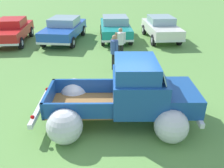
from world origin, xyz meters
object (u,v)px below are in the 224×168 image
(show_car_1, at_px, (64,28))
(spectator_0, at_px, (120,42))
(show_car_2, at_px, (115,27))
(spectator_1, at_px, (114,51))
(show_car_0, at_px, (12,30))
(vintage_pickup_truck, at_px, (129,98))
(show_car_3, at_px, (161,27))

(show_car_1, relative_size, spectator_0, 3.02)
(spectator_0, bearing_deg, show_car_2, -8.28)
(show_car_1, xyz_separation_m, spectator_0, (3.03, -3.75, 0.11))
(show_car_1, relative_size, spectator_1, 2.96)
(show_car_2, bearing_deg, spectator_0, -0.51)
(show_car_0, distance_m, show_car_2, 6.38)
(show_car_2, bearing_deg, vintage_pickup_truck, -1.80)
(show_car_3, bearing_deg, show_car_0, -90.10)
(show_car_0, relative_size, spectator_1, 2.59)
(spectator_0, xyz_separation_m, spectator_1, (-0.46, -1.40, 0.02))
(show_car_3, xyz_separation_m, spectator_0, (-3.11, -3.46, 0.12))
(show_car_3, relative_size, spectator_1, 2.61)
(show_car_3, distance_m, spectator_0, 4.66)
(vintage_pickup_truck, distance_m, show_car_1, 9.40)
(show_car_1, distance_m, spectator_1, 5.76)
(show_car_3, bearing_deg, vintage_pickup_truck, -20.95)
(spectator_0, bearing_deg, vintage_pickup_truck, 169.51)
(show_car_0, xyz_separation_m, show_car_2, (6.38, 0.11, 0.00))
(vintage_pickup_truck, xyz_separation_m, show_car_0, (-5.72, 8.99, 0.02))
(show_car_0, height_order, spectator_1, spectator_1)
(show_car_1, height_order, show_car_2, same)
(vintage_pickup_truck, height_order, show_car_3, vintage_pickup_truck)
(show_car_0, relative_size, show_car_3, 0.99)
(show_car_2, distance_m, spectator_0, 3.80)
(show_car_0, bearing_deg, show_car_3, 89.53)
(vintage_pickup_truck, relative_size, spectator_0, 3.01)
(show_car_2, height_order, spectator_0, spectator_0)
(show_car_0, height_order, spectator_0, spectator_0)
(spectator_1, bearing_deg, vintage_pickup_truck, -114.16)
(show_car_0, distance_m, spectator_1, 7.67)
(show_car_2, relative_size, spectator_1, 2.62)
(show_car_0, relative_size, show_car_1, 0.87)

